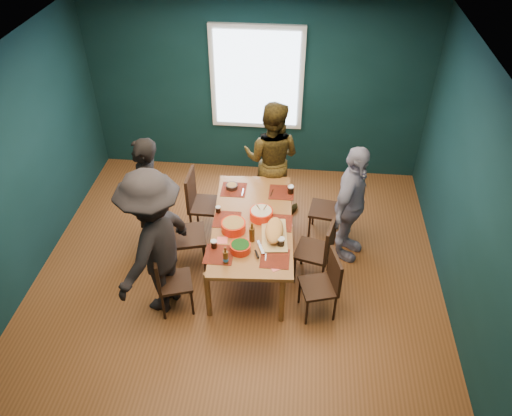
{
  "coord_description": "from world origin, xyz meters",
  "views": [
    {
      "loc": [
        0.66,
        -4.28,
        4.55
      ],
      "look_at": [
        0.21,
        0.22,
        0.96
      ],
      "focal_mm": 35.0,
      "sensor_mm": 36.0,
      "label": 1
    }
  ],
  "objects_px": {
    "chair_right_mid": "(321,247)",
    "chair_left_near": "(167,278)",
    "person_near_left": "(155,244)",
    "dining_table": "(253,226)",
    "bowl_herbs": "(240,247)",
    "chair_right_far": "(332,206)",
    "bowl_dumpling": "(261,214)",
    "chair_left_mid": "(178,231)",
    "chair_right_near": "(326,281)",
    "bowl_salad": "(233,226)",
    "cutting_board": "(274,232)",
    "chair_left_far": "(199,199)",
    "person_right": "(351,205)",
    "person_back": "(272,158)",
    "person_far_left": "(148,197)"
  },
  "relations": [
    {
      "from": "chair_left_near",
      "to": "person_near_left",
      "type": "bearing_deg",
      "value": 123.57
    },
    {
      "from": "dining_table",
      "to": "chair_right_far",
      "type": "bearing_deg",
      "value": 30.24
    },
    {
      "from": "chair_left_far",
      "to": "chair_right_near",
      "type": "xyz_separation_m",
      "value": [
        1.65,
        -1.25,
        -0.06
      ]
    },
    {
      "from": "bowl_herbs",
      "to": "cutting_board",
      "type": "relative_size",
      "value": 0.32
    },
    {
      "from": "person_far_left",
      "to": "bowl_dumpling",
      "type": "bearing_deg",
      "value": 83.62
    },
    {
      "from": "chair_left_far",
      "to": "cutting_board",
      "type": "height_order",
      "value": "chair_left_far"
    },
    {
      "from": "chair_left_near",
      "to": "cutting_board",
      "type": "xyz_separation_m",
      "value": [
        1.15,
        0.56,
        0.3
      ]
    },
    {
      "from": "chair_left_far",
      "to": "chair_right_far",
      "type": "height_order",
      "value": "chair_left_far"
    },
    {
      "from": "person_far_left",
      "to": "person_right",
      "type": "distance_m",
      "value": 2.5
    },
    {
      "from": "chair_right_mid",
      "to": "chair_left_near",
      "type": "bearing_deg",
      "value": -145.54
    },
    {
      "from": "chair_right_mid",
      "to": "person_far_left",
      "type": "bearing_deg",
      "value": -175.8
    },
    {
      "from": "chair_left_mid",
      "to": "cutting_board",
      "type": "distance_m",
      "value": 1.2
    },
    {
      "from": "cutting_board",
      "to": "chair_right_far",
      "type": "bearing_deg",
      "value": 46.29
    },
    {
      "from": "chair_left_mid",
      "to": "chair_left_near",
      "type": "distance_m",
      "value": 0.71
    },
    {
      "from": "chair_left_near",
      "to": "bowl_herbs",
      "type": "relative_size",
      "value": 3.62
    },
    {
      "from": "chair_left_mid",
      "to": "bowl_dumpling",
      "type": "distance_m",
      "value": 1.03
    },
    {
      "from": "person_near_left",
      "to": "bowl_dumpling",
      "type": "height_order",
      "value": "person_near_left"
    },
    {
      "from": "chair_left_near",
      "to": "bowl_dumpling",
      "type": "bearing_deg",
      "value": 23.87
    },
    {
      "from": "chair_left_far",
      "to": "person_near_left",
      "type": "distance_m",
      "value": 1.36
    },
    {
      "from": "dining_table",
      "to": "bowl_herbs",
      "type": "distance_m",
      "value": 0.54
    },
    {
      "from": "cutting_board",
      "to": "chair_right_mid",
      "type": "bearing_deg",
      "value": 2.37
    },
    {
      "from": "person_back",
      "to": "person_right",
      "type": "bearing_deg",
      "value": 150.19
    },
    {
      "from": "bowl_salad",
      "to": "cutting_board",
      "type": "relative_size",
      "value": 0.4
    },
    {
      "from": "chair_left_mid",
      "to": "chair_right_near",
      "type": "bearing_deg",
      "value": -32.79
    },
    {
      "from": "chair_right_far",
      "to": "bowl_herbs",
      "type": "xyz_separation_m",
      "value": [
        -1.06,
        -1.18,
        0.25
      ]
    },
    {
      "from": "chair_left_far",
      "to": "bowl_salad",
      "type": "distance_m",
      "value": 0.97
    },
    {
      "from": "chair_left_near",
      "to": "chair_right_near",
      "type": "bearing_deg",
      "value": -13.87
    },
    {
      "from": "chair_left_near",
      "to": "chair_right_mid",
      "type": "xyz_separation_m",
      "value": [
        1.71,
        0.64,
        0.03
      ]
    },
    {
      "from": "chair_left_mid",
      "to": "person_back",
      "type": "height_order",
      "value": "person_back"
    },
    {
      "from": "chair_right_far",
      "to": "chair_right_mid",
      "type": "distance_m",
      "value": 0.84
    },
    {
      "from": "chair_right_mid",
      "to": "cutting_board",
      "type": "relative_size",
      "value": 1.24
    },
    {
      "from": "chair_right_mid",
      "to": "chair_right_near",
      "type": "distance_m",
      "value": 0.51
    },
    {
      "from": "chair_right_mid",
      "to": "chair_right_near",
      "type": "bearing_deg",
      "value": -69.65
    },
    {
      "from": "chair_right_far",
      "to": "person_back",
      "type": "height_order",
      "value": "person_back"
    },
    {
      "from": "chair_right_near",
      "to": "person_right",
      "type": "xyz_separation_m",
      "value": [
        0.29,
        1.01,
        0.31
      ]
    },
    {
      "from": "dining_table",
      "to": "chair_left_mid",
      "type": "bearing_deg",
      "value": -177.53
    },
    {
      "from": "bowl_salad",
      "to": "cutting_board",
      "type": "height_order",
      "value": "cutting_board"
    },
    {
      "from": "chair_left_mid",
      "to": "chair_right_mid",
      "type": "xyz_separation_m",
      "value": [
        1.72,
        -0.07,
        -0.05
      ]
    },
    {
      "from": "chair_left_far",
      "to": "chair_right_mid",
      "type": "xyz_separation_m",
      "value": [
        1.6,
        -0.74,
        -0.03
      ]
    },
    {
      "from": "chair_right_mid",
      "to": "chair_right_near",
      "type": "xyz_separation_m",
      "value": [
        0.06,
        -0.51,
        -0.03
      ]
    },
    {
      "from": "chair_right_far",
      "to": "bowl_dumpling",
      "type": "bearing_deg",
      "value": -137.84
    },
    {
      "from": "chair_left_near",
      "to": "chair_right_far",
      "type": "height_order",
      "value": "chair_right_far"
    },
    {
      "from": "person_far_left",
      "to": "bowl_dumpling",
      "type": "relative_size",
      "value": 5.8
    },
    {
      "from": "chair_left_near",
      "to": "chair_right_mid",
      "type": "height_order",
      "value": "chair_right_mid"
    },
    {
      "from": "bowl_herbs",
      "to": "chair_right_mid",
      "type": "bearing_deg",
      "value": 21.53
    },
    {
      "from": "cutting_board",
      "to": "person_right",
      "type": "bearing_deg",
      "value": 26.96
    },
    {
      "from": "chair_right_far",
      "to": "chair_right_near",
      "type": "xyz_separation_m",
      "value": [
        -0.09,
        -1.33,
        -0.03
      ]
    },
    {
      "from": "chair_left_mid",
      "to": "chair_right_far",
      "type": "distance_m",
      "value": 2.02
    },
    {
      "from": "chair_left_near",
      "to": "person_far_left",
      "type": "relative_size",
      "value": 0.51
    },
    {
      "from": "chair_right_near",
      "to": "person_back",
      "type": "distance_m",
      "value": 2.06
    }
  ]
}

